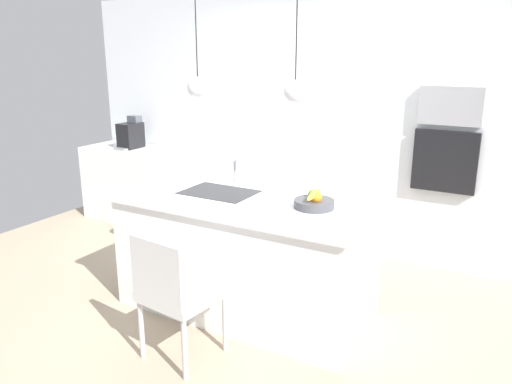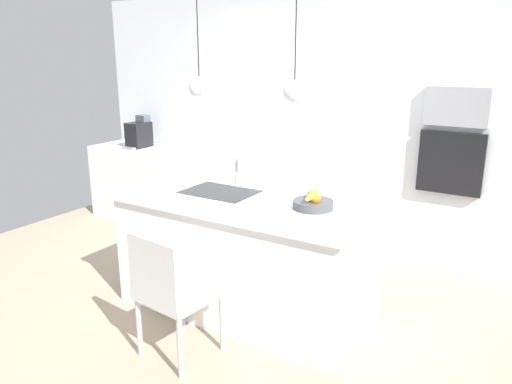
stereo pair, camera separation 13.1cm
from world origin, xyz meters
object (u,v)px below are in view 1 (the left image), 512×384
at_px(fruit_bowl, 314,202).
at_px(coffee_machine, 131,135).
at_px(microwave, 451,106).
at_px(chair_near, 175,290).
at_px(oven, 445,161).

distance_m(fruit_bowl, coffee_machine, 3.20).
distance_m(fruit_bowl, microwave, 1.78).
relative_size(fruit_bowl, chair_near, 0.32).
distance_m(fruit_bowl, chair_near, 1.13).
bearing_deg(fruit_bowl, oven, 69.10).
bearing_deg(chair_near, coffee_machine, 137.76).
relative_size(fruit_bowl, coffee_machine, 0.75).
xyz_separation_m(coffee_machine, chair_near, (2.31, -2.10, -0.54)).
xyz_separation_m(fruit_bowl, oven, (0.60, 1.58, 0.05)).
bearing_deg(oven, fruit_bowl, -110.90).
xyz_separation_m(fruit_bowl, coffee_machine, (-2.93, 1.28, 0.05)).
distance_m(oven, chair_near, 2.74).
height_order(fruit_bowl, chair_near, fruit_bowl).
bearing_deg(microwave, coffee_machine, -175.20).
distance_m(microwave, chair_near, 2.88).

